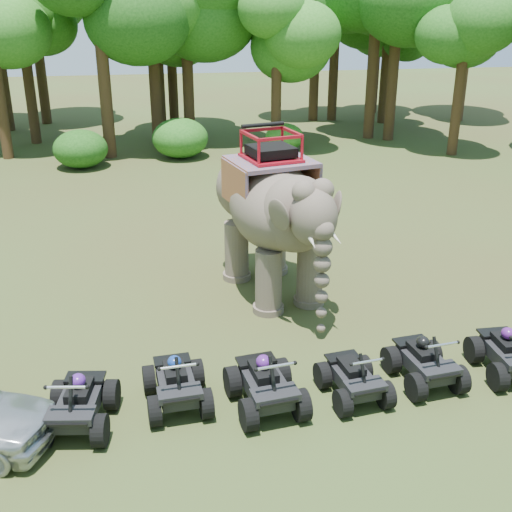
{
  "coord_description": "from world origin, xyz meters",
  "views": [
    {
      "loc": [
        -2.4,
        -12.75,
        7.76
      ],
      "look_at": [
        0.0,
        1.2,
        1.9
      ],
      "focal_mm": 45.0,
      "sensor_mm": 36.0,
      "label": 1
    }
  ],
  "objects": [
    {
      "name": "tree_30",
      "position": [
        -0.71,
        25.47,
        4.18
      ],
      "size": [
        5.85,
        5.85,
        8.36
      ],
      "primitive_type": null,
      "color": "#195114",
      "rests_on": "ground"
    },
    {
      "name": "tree_38",
      "position": [
        -8.39,
        23.88,
        4.29
      ],
      "size": [
        6.01,
        6.01,
        8.59
      ],
      "primitive_type": null,
      "color": "#195114",
      "rests_on": "ground"
    },
    {
      "name": "tree_40",
      "position": [
        12.43,
        26.33,
        3.79
      ],
      "size": [
        5.3,
        5.3,
        7.57
      ],
      "primitive_type": null,
      "color": "#195114",
      "rests_on": "ground"
    },
    {
      "name": "tree_27",
      "position": [
        9.56,
        27.78,
        4.79
      ],
      "size": [
        6.71,
        6.71,
        9.59
      ],
      "primitive_type": null,
      "color": "#195114",
      "rests_on": "ground"
    },
    {
      "name": "tree_29",
      "position": [
        -1.78,
        22.51,
        4.88
      ],
      "size": [
        6.84,
        6.84,
        9.77
      ],
      "primitive_type": null,
      "color": "#195114",
      "rests_on": "ground"
    },
    {
      "name": "tree_37",
      "position": [
        8.34,
        27.9,
        4.97
      ],
      "size": [
        6.96,
        6.96,
        9.95
      ],
      "primitive_type": null,
      "color": "#195114",
      "rests_on": "ground"
    },
    {
      "name": "ground",
      "position": [
        0.0,
        0.0,
        0.0
      ],
      "size": [
        110.0,
        110.0,
        0.0
      ],
      "primitive_type": "plane",
      "color": "#47381E",
      "rests_on": "ground"
    },
    {
      "name": "atv_3",
      "position": [
        1.46,
        -2.11,
        0.59
      ],
      "size": [
        1.35,
        1.72,
        1.18
      ],
      "primitive_type": null,
      "rotation": [
        0.0,
        0.0,
        0.13
      ],
      "color": "black",
      "rests_on": "ground"
    },
    {
      "name": "tree_31",
      "position": [
        13.14,
        30.0,
        3.7
      ],
      "size": [
        5.18,
        5.18,
        7.41
      ],
      "primitive_type": null,
      "color": "#195114",
      "rests_on": "ground"
    },
    {
      "name": "tree_0",
      "position": [
        0.0,
        22.85,
        4.93
      ],
      "size": [
        6.9,
        6.9,
        9.86
      ],
      "primitive_type": null,
      "color": "#195114",
      "rests_on": "ground"
    },
    {
      "name": "tree_28",
      "position": [
        11.04,
        21.43,
        4.72
      ],
      "size": [
        6.61,
        6.61,
        9.44
      ],
      "primitive_type": null,
      "color": "#195114",
      "rests_on": "ground"
    },
    {
      "name": "atv_5",
      "position": [
        5.04,
        -1.83,
        0.64
      ],
      "size": [
        1.3,
        1.75,
        1.27
      ],
      "primitive_type": null,
      "rotation": [
        0.0,
        0.0,
        -0.03
      ],
      "color": "black",
      "rests_on": "ground"
    },
    {
      "name": "atv_0",
      "position": [
        -4.0,
        -2.14,
        0.65
      ],
      "size": [
        1.52,
        1.92,
        1.29
      ],
      "primitive_type": null,
      "rotation": [
        0.0,
        0.0,
        -0.15
      ],
      "color": "black",
      "rests_on": "ground"
    },
    {
      "name": "tree_2",
      "position": [
        10.09,
        22.1,
        4.83
      ],
      "size": [
        6.77,
        6.77,
        9.67
      ],
      "primitive_type": null,
      "color": "#195114",
      "rests_on": "ground"
    },
    {
      "name": "tree_26",
      "position": [
        -4.23,
        19.85,
        4.95
      ],
      "size": [
        6.93,
        6.93,
        9.9
      ],
      "primitive_type": null,
      "color": "#195114",
      "rests_on": "ground"
    },
    {
      "name": "tree_3",
      "position": [
        12.99,
        17.48,
        3.42
      ],
      "size": [
        4.79,
        4.79,
        6.85
      ],
      "primitive_type": null,
      "color": "#195114",
      "rests_on": "ground"
    },
    {
      "name": "atv_1",
      "position": [
        -2.13,
        -1.75,
        0.63
      ],
      "size": [
        1.37,
        1.8,
        1.26
      ],
      "primitive_type": null,
      "rotation": [
        0.0,
        0.0,
        0.08
      ],
      "color": "black",
      "rests_on": "ground"
    },
    {
      "name": "atv_4",
      "position": [
        3.11,
        -1.83,
        0.62
      ],
      "size": [
        1.42,
        1.82,
        1.25
      ],
      "primitive_type": null,
      "rotation": [
        0.0,
        0.0,
        0.12
      ],
      "color": "black",
      "rests_on": "ground"
    },
    {
      "name": "atv_2",
      "position": [
        -0.38,
        -2.14,
        0.67
      ],
      "size": [
        1.54,
        1.96,
        1.34
      ],
      "primitive_type": null,
      "rotation": [
        0.0,
        0.0,
        0.13
      ],
      "color": "black",
      "rests_on": "ground"
    },
    {
      "name": "tree_36",
      "position": [
        -1.47,
        24.73,
        3.92
      ],
      "size": [
        5.49,
        5.49,
        7.84
      ],
      "primitive_type": null,
      "color": "#195114",
      "rests_on": "ground"
    },
    {
      "name": "tree_32",
      "position": [
        17.55,
        26.16,
        5.3
      ],
      "size": [
        7.41,
        7.41,
        10.59
      ],
      "primitive_type": null,
      "color": "#195114",
      "rests_on": "ground"
    },
    {
      "name": "tree_41",
      "position": [
        -8.55,
        29.7,
        5.27
      ],
      "size": [
        7.37,
        7.37,
        10.53
      ],
      "primitive_type": null,
      "color": "#195114",
      "rests_on": "ground"
    },
    {
      "name": "tree_1",
      "position": [
        4.37,
        20.44,
        3.76
      ],
      "size": [
        5.26,
        5.26,
        7.52
      ],
      "primitive_type": null,
      "color": "#195114",
      "rests_on": "ground"
    },
    {
      "name": "elephant",
      "position": [
        0.78,
        3.18,
        2.27
      ],
      "size": [
        3.54,
        5.8,
        4.54
      ],
      "primitive_type": null,
      "rotation": [
        0.0,
        0.0,
        0.23
      ],
      "color": "brown",
      "rests_on": "ground"
    }
  ]
}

